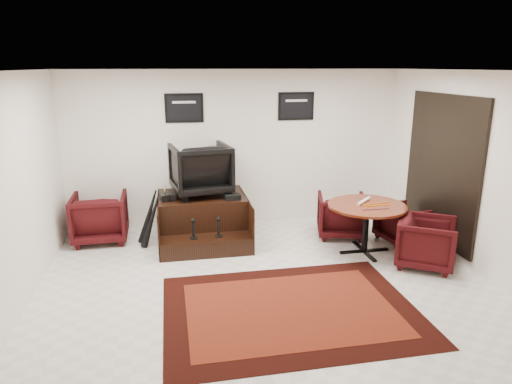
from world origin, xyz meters
TOP-DOWN VIEW (x-y plane):
  - ground at (0.00, 0.00)m, footprint 6.00×6.00m
  - room_shell at (0.41, 0.12)m, footprint 6.02×5.02m
  - area_rug at (0.16, -0.80)m, footprint 3.03×2.27m
  - shine_podium at (-0.69, 1.76)m, footprint 1.46×1.50m
  - shine_chair at (-0.69, 1.91)m, footprint 1.05×1.00m
  - shoes_pair at (-1.26, 1.69)m, footprint 0.28×0.33m
  - polish_kit at (-0.22, 1.49)m, footprint 0.26×0.19m
  - umbrella_black at (-1.53, 1.56)m, footprint 0.33×0.12m
  - umbrella_hooked at (-1.58, 1.77)m, footprint 0.35×0.13m
  - armchair_side at (-2.38, 2.02)m, footprint 0.88×0.83m
  - meeting_table at (1.77, 0.70)m, footprint 1.20×1.20m
  - table_chair_back at (1.67, 1.47)m, footprint 0.95×0.92m
  - table_chair_window at (2.56, 1.03)m, footprint 0.74×0.77m
  - table_chair_corner at (2.43, 0.06)m, footprint 1.04×1.06m
  - paper_roll at (1.77, 0.82)m, footprint 0.34×0.33m
  - table_clutter at (1.88, 0.61)m, footprint 0.57×0.34m

SIDE VIEW (x-z plane):
  - ground at x=0.00m, z-range 0.00..0.00m
  - area_rug at x=0.16m, z-range 0.00..0.01m
  - table_chair_window at x=2.56m, z-range 0.00..0.68m
  - shine_podium at x=-0.69m, z-range -0.03..0.72m
  - table_chair_corner at x=2.43m, z-range 0.00..0.81m
  - table_chair_back at x=1.67m, z-range 0.00..0.81m
  - umbrella_black at x=-1.53m, z-range 0.00..0.89m
  - armchair_side at x=-2.38m, z-range 0.00..0.89m
  - umbrella_hooked at x=-1.58m, z-range 0.00..0.93m
  - meeting_table at x=1.77m, z-range 0.30..1.09m
  - table_clutter at x=1.88m, z-range 0.79..0.80m
  - polish_kit at x=-0.22m, z-range 0.75..0.84m
  - shoes_pair at x=-1.26m, z-range 0.75..0.86m
  - paper_roll at x=1.77m, z-range 0.79..0.84m
  - shine_chair at x=-0.69m, z-range 0.75..1.70m
  - room_shell at x=0.41m, z-range 0.38..3.19m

